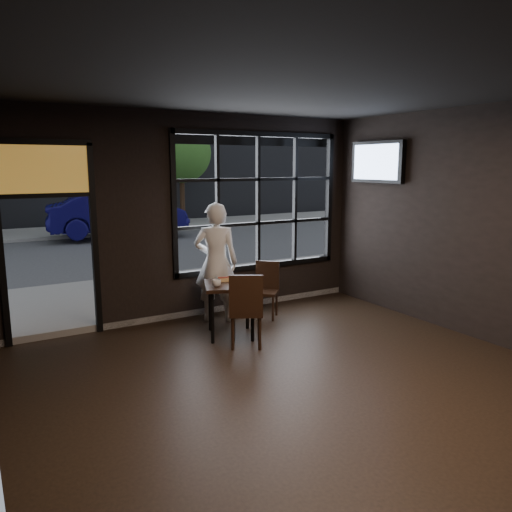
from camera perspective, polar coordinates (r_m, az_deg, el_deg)
floor at (r=5.37m, az=8.55°, el=-16.41°), size 6.00×7.00×0.02m
ceiling at (r=4.87m, az=9.63°, el=19.80°), size 6.00×7.00×0.02m
window_frame at (r=8.39m, az=0.23°, el=6.25°), size 3.06×0.12×2.28m
stained_transom at (r=7.27m, az=-23.09°, el=9.15°), size 1.20×0.06×0.70m
street_asphalt at (r=27.98m, az=-24.04°, el=4.49°), size 60.00×41.00×0.04m
building_across at (r=27.36m, az=-25.01°, el=20.17°), size 28.00×12.00×15.00m
cafe_table at (r=7.11m, az=-2.91°, el=-6.13°), size 0.92×0.92×0.77m
chair_near at (r=6.69m, az=-1.13°, el=-6.08°), size 0.60×0.60×1.02m
chair_window at (r=7.91m, az=1.06°, el=-3.96°), size 0.54×0.54×0.89m
man at (r=7.69m, az=-4.59°, el=-0.75°), size 0.81×0.72×1.85m
hotdog at (r=7.14m, az=-3.56°, el=-2.68°), size 0.21×0.13×0.06m
cup at (r=6.85m, az=-4.55°, el=-3.09°), size 0.17×0.17×0.10m
tv at (r=8.65m, az=13.70°, el=10.39°), size 0.13×1.17×0.68m
navy_car at (r=17.06m, az=-15.47°, el=4.70°), size 4.62×2.16×1.46m
tree_right at (r=20.58m, az=-8.55°, el=11.56°), size 2.39×2.39×4.09m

